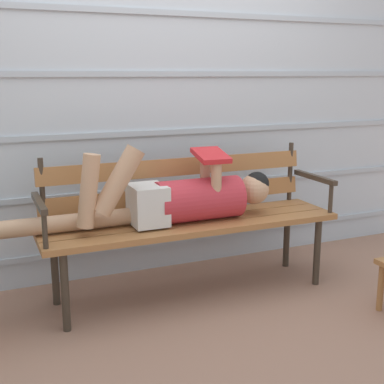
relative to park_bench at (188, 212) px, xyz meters
The scene contains 4 objects.
ground_plane 0.54m from the park_bench, 90.00° to the right, with size 12.00×12.00×0.00m, color #936B56.
house_siding 0.80m from the park_bench, 90.00° to the left, with size 4.38×0.08×2.32m.
park_bench is the anchor object (origin of this frame).
reclining_person 0.16m from the park_bench, 141.78° to the right, with size 1.65×0.26×0.50m.
Camera 1 is at (-1.19, -2.72, 1.36)m, focal length 48.49 mm.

